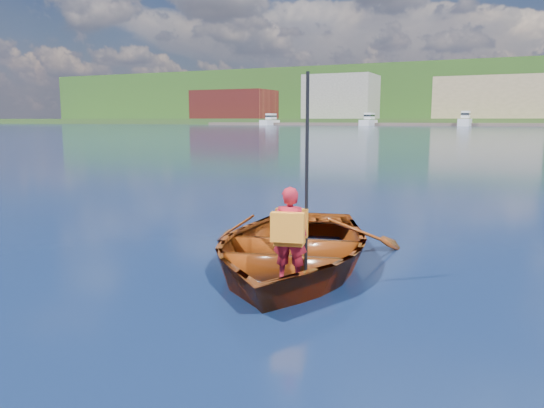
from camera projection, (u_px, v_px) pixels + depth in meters
The scene contains 7 objects.
ground at pixel (190, 272), 6.24m from camera, with size 600.00×600.00×0.00m.
rowboat at pixel (290, 247), 6.42m from camera, with size 3.49×4.32×0.79m.
child_paddler at pixel (290, 232), 5.46m from camera, with size 0.41×0.40×2.15m.
shoreline at pixel (511, 98), 216.80m from camera, with size 400.00×140.00×22.00m.
dock at pixel (477, 125), 141.69m from camera, with size 159.98×12.74×0.80m.
waterfront_buildings at pixel (479, 99), 156.19m from camera, with size 202.00×16.00×14.00m.
hillside_trees at pixel (450, 79), 231.24m from camera, with size 297.45×88.35×26.53m.
Camera 1 is at (3.40, -5.08, 1.77)m, focal length 35.00 mm.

